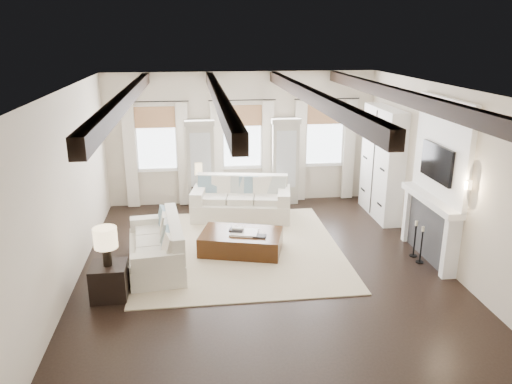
{
  "coord_description": "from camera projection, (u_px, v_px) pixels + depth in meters",
  "views": [
    {
      "loc": [
        -1.17,
        -8.15,
        4.06
      ],
      "look_at": [
        -0.02,
        0.87,
        1.15
      ],
      "focal_mm": 35.0,
      "sensor_mm": 36.0,
      "label": 1
    }
  ],
  "objects": [
    {
      "name": "sofa_left",
      "position": [
        159.0,
        248.0,
        9.03
      ],
      "size": [
        1.13,
        2.1,
        0.86
      ],
      "color": "silver",
      "rests_on": "ground"
    },
    {
      "name": "area_rug",
      "position": [
        239.0,
        248.0,
        9.82
      ],
      "size": [
        3.92,
        4.19,
        0.02
      ],
      "primitive_type": "cube",
      "color": "#C4B494",
      "rests_on": "ground"
    },
    {
      "name": "candlestick_far",
      "position": [
        415.0,
        242.0,
        9.41
      ],
      "size": [
        0.15,
        0.15,
        0.72
      ],
      "color": "black",
      "rests_on": "ground"
    },
    {
      "name": "book_lower",
      "position": [
        236.0,
        230.0,
        9.55
      ],
      "size": [
        0.3,
        0.26,
        0.04
      ],
      "primitive_type": "cube",
      "rotation": [
        0.0,
        0.0,
        -0.27
      ],
      "color": "#262628",
      "rests_on": "tray"
    },
    {
      "name": "ottoman",
      "position": [
        241.0,
        242.0,
        9.63
      ],
      "size": [
        1.73,
        1.33,
        0.4
      ],
      "primitive_type": "cube",
      "rotation": [
        0.0,
        0.0,
        -0.27
      ],
      "color": "black",
      "rests_on": "ground"
    },
    {
      "name": "ground",
      "position": [
        263.0,
        266.0,
        9.08
      ],
      "size": [
        7.5,
        7.5,
        0.0
      ],
      "primitive_type": "plane",
      "color": "black",
      "rests_on": "ground"
    },
    {
      "name": "book_upper",
      "position": [
        238.0,
        228.0,
        9.57
      ],
      "size": [
        0.26,
        0.22,
        0.03
      ],
      "primitive_type": "cube",
      "rotation": [
        0.0,
        0.0,
        -0.27
      ],
      "color": "beige",
      "rests_on": "book_lower"
    },
    {
      "name": "room_shell",
      "position": [
        296.0,
        153.0,
        9.44
      ],
      "size": [
        6.54,
        7.54,
        3.22
      ],
      "color": "beige",
      "rests_on": "ground"
    },
    {
      "name": "side_table_back",
      "position": [
        199.0,
        196.0,
        12.14
      ],
      "size": [
        0.37,
        0.37,
        0.56
      ],
      "primitive_type": "cube",
      "color": "black",
      "rests_on": "ground"
    },
    {
      "name": "tray",
      "position": [
        244.0,
        233.0,
        9.51
      ],
      "size": [
        0.58,
        0.5,
        0.04
      ],
      "primitive_type": "cube",
      "rotation": [
        0.0,
        0.0,
        -0.27
      ],
      "color": "white",
      "rests_on": "ottoman"
    },
    {
      "name": "lamp_back",
      "position": [
        199.0,
        169.0,
        11.93
      ],
      "size": [
        0.33,
        0.33,
        0.58
      ],
      "color": "black",
      "rests_on": "side_table_back"
    },
    {
      "name": "sofa_back",
      "position": [
        241.0,
        201.0,
        11.39
      ],
      "size": [
        2.34,
        1.37,
        0.94
      ],
      "color": "silver",
      "rests_on": "ground"
    },
    {
      "name": "candlestick_near",
      "position": [
        421.0,
        248.0,
        9.15
      ],
      "size": [
        0.14,
        0.14,
        0.72
      ],
      "color": "black",
      "rests_on": "ground"
    },
    {
      "name": "side_table_front",
      "position": [
        110.0,
        281.0,
        7.96
      ],
      "size": [
        0.56,
        0.56,
        0.56
      ],
      "primitive_type": "cube",
      "color": "black",
      "rests_on": "ground"
    },
    {
      "name": "book_loose",
      "position": [
        260.0,
        236.0,
        9.37
      ],
      "size": [
        0.28,
        0.24,
        0.03
      ],
      "primitive_type": "cube",
      "rotation": [
        0.0,
        0.0,
        -0.27
      ],
      "color": "#262628",
      "rests_on": "ottoman"
    },
    {
      "name": "lamp_front",
      "position": [
        106.0,
        240.0,
        7.74
      ],
      "size": [
        0.37,
        0.37,
        0.63
      ],
      "color": "black",
      "rests_on": "side_table_front"
    }
  ]
}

